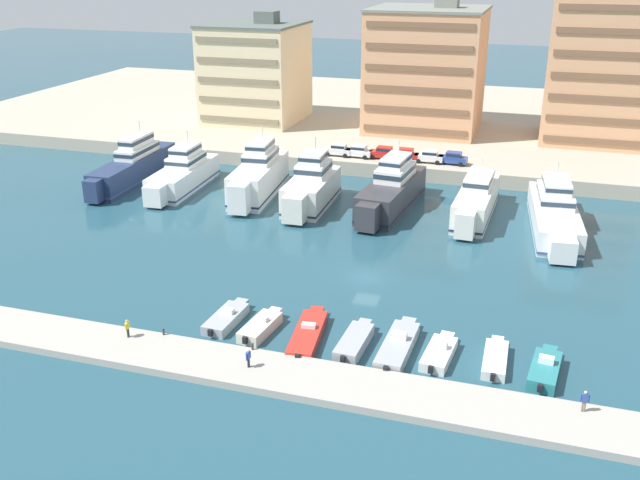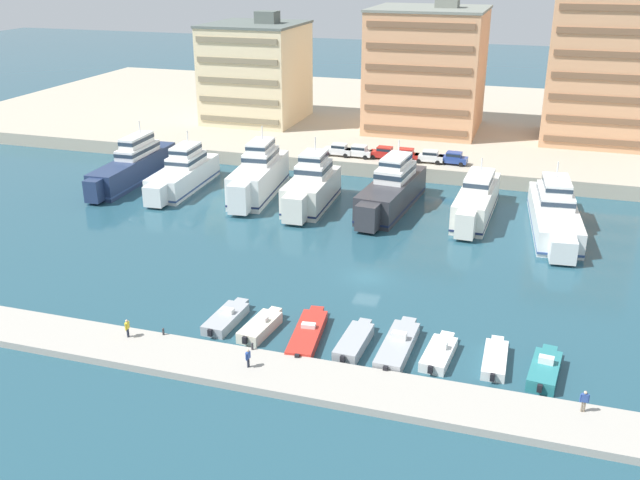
# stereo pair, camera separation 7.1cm
# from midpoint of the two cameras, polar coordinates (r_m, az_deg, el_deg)

# --- Properties ---
(ground_plane) EXTENTS (400.00, 400.00, 0.00)m
(ground_plane) POSITION_cam_midpoint_polar(r_m,az_deg,el_deg) (71.45, 3.81, -2.98)
(ground_plane) COLOR #234C5B
(quay_promenade) EXTENTS (180.00, 70.00, 2.03)m
(quay_promenade) POSITION_cam_midpoint_polar(r_m,az_deg,el_deg) (135.01, 10.84, 9.22)
(quay_promenade) COLOR #ADA38E
(quay_promenade) RESTS_ON ground
(pier_dock) EXTENTS (120.00, 5.19, 0.62)m
(pier_dock) POSITION_cam_midpoint_polar(r_m,az_deg,el_deg) (54.72, -1.23, -11.06)
(pier_dock) COLOR #A8A399
(pier_dock) RESTS_ON ground
(yacht_navy_far_left) EXTENTS (4.28, 21.60, 8.07)m
(yacht_navy_far_left) POSITION_cam_midpoint_polar(r_m,az_deg,el_deg) (103.98, -14.66, 5.79)
(yacht_navy_far_left) COLOR navy
(yacht_navy_far_left) RESTS_ON ground
(yacht_white_left) EXTENTS (5.15, 17.82, 7.53)m
(yacht_white_left) POSITION_cam_midpoint_polar(r_m,az_deg,el_deg) (99.35, -10.88, 5.23)
(yacht_white_left) COLOR white
(yacht_white_left) RESTS_ON ground
(yacht_white_mid_left) EXTENTS (5.75, 18.11, 8.85)m
(yacht_white_mid_left) POSITION_cam_midpoint_polar(r_m,az_deg,el_deg) (94.94, -4.92, 5.15)
(yacht_white_mid_left) COLOR white
(yacht_white_mid_left) RESTS_ON ground
(yacht_ivory_center_left) EXTENTS (5.02, 15.34, 8.55)m
(yacht_ivory_center_left) POSITION_cam_midpoint_polar(r_m,az_deg,el_deg) (90.43, -0.69, 4.23)
(yacht_ivory_center_left) COLOR silver
(yacht_ivory_center_left) RESTS_ON ground
(yacht_charcoal_center) EXTENTS (6.08, 19.43, 8.30)m
(yacht_charcoal_center) POSITION_cam_midpoint_polar(r_m,az_deg,el_deg) (89.98, 5.77, 3.97)
(yacht_charcoal_center) COLOR #333338
(yacht_charcoal_center) RESTS_ON ground
(yacht_ivory_center_right) EXTENTS (4.49, 18.22, 6.77)m
(yacht_ivory_center_right) POSITION_cam_midpoint_polar(r_m,az_deg,el_deg) (89.10, 12.42, 3.13)
(yacht_ivory_center_right) COLOR silver
(yacht_ivory_center_right) RESTS_ON ground
(yacht_white_mid_right) EXTENTS (6.57, 21.63, 7.43)m
(yacht_white_mid_right) POSITION_cam_midpoint_polar(r_m,az_deg,el_deg) (87.28, 18.29, 2.09)
(yacht_white_mid_right) COLOR white
(yacht_white_mid_right) RESTS_ON ground
(motorboat_grey_far_left) EXTENTS (2.31, 6.52, 1.28)m
(motorboat_grey_far_left) POSITION_cam_midpoint_polar(r_m,az_deg,el_deg) (63.24, -7.44, -6.19)
(motorboat_grey_far_left) COLOR #9EA3A8
(motorboat_grey_far_left) RESTS_ON ground
(motorboat_cream_left) EXTENTS (2.43, 6.04, 1.35)m
(motorboat_cream_left) POSITION_cam_midpoint_polar(r_m,az_deg,el_deg) (61.49, -4.72, -6.89)
(motorboat_cream_left) COLOR beige
(motorboat_cream_left) RESTS_ON ground
(motorboat_red_mid_left) EXTENTS (3.01, 8.75, 1.19)m
(motorboat_red_mid_left) POSITION_cam_midpoint_polar(r_m,az_deg,el_deg) (60.37, -0.95, -7.49)
(motorboat_red_mid_left) COLOR red
(motorboat_red_mid_left) RESTS_ON ground
(motorboat_grey_center_left) EXTENTS (2.16, 6.72, 1.02)m
(motorboat_grey_center_left) POSITION_cam_midpoint_polar(r_m,az_deg,el_deg) (59.08, 2.80, -8.14)
(motorboat_grey_center_left) COLOR #9EA3A8
(motorboat_grey_center_left) RESTS_ON ground
(motorboat_grey_center) EXTENTS (2.44, 8.59, 1.56)m
(motorboat_grey_center) POSITION_cam_midpoint_polar(r_m,az_deg,el_deg) (58.87, 6.28, -8.38)
(motorboat_grey_center) COLOR #9EA3A8
(motorboat_grey_center) RESTS_ON ground
(motorboat_white_center_right) EXTENTS (2.44, 6.16, 1.39)m
(motorboat_white_center_right) POSITION_cam_midpoint_polar(r_m,az_deg,el_deg) (58.42, 9.55, -8.90)
(motorboat_white_center_right) COLOR white
(motorboat_white_center_right) RESTS_ON ground
(motorboat_white_mid_right) EXTENTS (1.86, 6.31, 0.86)m
(motorboat_white_mid_right) POSITION_cam_midpoint_polar(r_m,az_deg,el_deg) (58.59, 13.86, -9.23)
(motorboat_white_mid_right) COLOR white
(motorboat_white_mid_right) RESTS_ON ground
(motorboat_teal_right) EXTENTS (2.60, 6.39, 1.57)m
(motorboat_teal_right) POSITION_cam_midpoint_polar(r_m,az_deg,el_deg) (58.03, 17.58, -9.84)
(motorboat_teal_right) COLOR teal
(motorboat_teal_right) RESTS_ON ground
(car_white_far_left) EXTENTS (4.13, 1.98, 1.80)m
(car_white_far_left) POSITION_cam_midpoint_polar(r_m,az_deg,el_deg) (106.33, 1.52, 7.27)
(car_white_far_left) COLOR white
(car_white_far_left) RESTS_ON quay_promenade
(car_white_left) EXTENTS (4.20, 2.14, 1.80)m
(car_white_left) POSITION_cam_midpoint_polar(r_m,az_deg,el_deg) (105.57, 3.13, 7.13)
(car_white_left) COLOR white
(car_white_left) RESTS_ON quay_promenade
(car_red_mid_left) EXTENTS (4.20, 2.12, 1.80)m
(car_red_mid_left) POSITION_cam_midpoint_polar(r_m,az_deg,el_deg) (105.06, 5.16, 7.00)
(car_red_mid_left) COLOR red
(car_red_mid_left) RESTS_ON quay_promenade
(car_red_center_left) EXTENTS (4.11, 1.93, 1.80)m
(car_red_center_left) POSITION_cam_midpoint_polar(r_m,az_deg,el_deg) (104.40, 6.86, 6.83)
(car_red_center_left) COLOR red
(car_red_center_left) RESTS_ON quay_promenade
(car_white_center) EXTENTS (4.12, 1.95, 1.80)m
(car_white_center) POSITION_cam_midpoint_polar(r_m,az_deg,el_deg) (103.87, 8.78, 6.65)
(car_white_center) COLOR white
(car_white_center) RESTS_ON quay_promenade
(car_blue_center_right) EXTENTS (4.21, 2.14, 1.80)m
(car_blue_center_right) POSITION_cam_midpoint_polar(r_m,az_deg,el_deg) (103.59, 10.63, 6.49)
(car_blue_center_right) COLOR #28428E
(car_blue_center_right) RESTS_ON quay_promenade
(apartment_block_far_left) EXTENTS (15.89, 16.79, 18.77)m
(apartment_block_far_left) POSITION_cam_midpoint_polar(r_m,az_deg,el_deg) (129.41, -5.10, 13.24)
(apartment_block_far_left) COLOR beige
(apartment_block_far_left) RESTS_ON quay_promenade
(apartment_block_left) EXTENTS (18.45, 17.97, 21.82)m
(apartment_block_left) POSITION_cam_midpoint_polar(r_m,az_deg,el_deg) (123.14, 8.56, 13.35)
(apartment_block_left) COLOR tan
(apartment_block_left) RESTS_ON quay_promenade
(apartment_block_mid_left) EXTENTS (16.76, 14.78, 24.82)m
(apartment_block_mid_left) POSITION_cam_midpoint_polar(r_m,az_deg,el_deg) (121.38, 21.71, 12.68)
(apartment_block_mid_left) COLOR tan
(apartment_block_mid_left) RESTS_ON quay_promenade
(pedestrian_near_edge) EXTENTS (0.25, 0.62, 1.59)m
(pedestrian_near_edge) POSITION_cam_midpoint_polar(r_m,az_deg,el_deg) (61.13, -15.13, -6.71)
(pedestrian_near_edge) COLOR #282D3D
(pedestrian_near_edge) RESTS_ON pier_dock
(pedestrian_mid_deck) EXTENTS (0.64, 0.28, 1.67)m
(pedestrian_mid_deck) POSITION_cam_midpoint_polar(r_m,az_deg,el_deg) (53.46, 20.43, -11.87)
(pedestrian_mid_deck) COLOR #7A6B56
(pedestrian_mid_deck) RESTS_ON pier_dock
(pedestrian_far_side) EXTENTS (0.27, 0.59, 1.54)m
(pedestrian_far_side) POSITION_cam_midpoint_polar(r_m,az_deg,el_deg) (55.35, -5.74, -9.26)
(pedestrian_far_side) COLOR #282D3D
(pedestrian_far_side) RESTS_ON pier_dock
(bollard_west) EXTENTS (0.20, 0.20, 0.61)m
(bollard_west) POSITION_cam_midpoint_polar(r_m,az_deg,el_deg) (61.05, -12.40, -7.14)
(bollard_west) COLOR #2D2D33
(bollard_west) RESTS_ON pier_dock
(bollard_west_mid) EXTENTS (0.20, 0.20, 0.61)m
(bollard_west_mid) POSITION_cam_midpoint_polar(r_m,az_deg,el_deg) (57.84, -5.41, -8.43)
(bollard_west_mid) COLOR #2D2D33
(bollard_west_mid) RESTS_ON pier_dock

